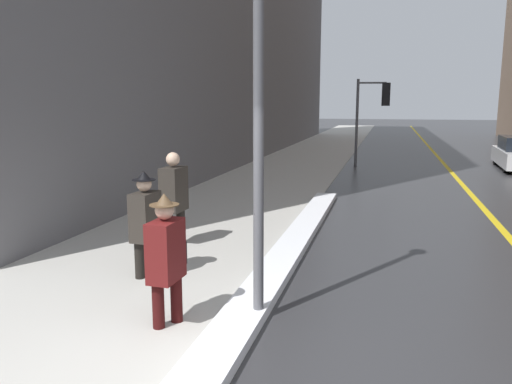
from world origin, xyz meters
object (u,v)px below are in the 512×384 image
object	(u,v)px
lamp_post	(259,51)
pedestrian_nearside	(167,255)
traffic_light_near	(375,104)
pedestrian_in_fedora	(146,220)
pedestrian_with_shoulder_bag	(174,194)

from	to	relation	value
lamp_post	pedestrian_nearside	bearing A→B (deg)	-156.81
pedestrian_nearside	traffic_light_near	bearing A→B (deg)	175.82
lamp_post	traffic_light_near	distance (m)	15.39
pedestrian_nearside	pedestrian_in_fedora	size ratio (longest dim) A/B	0.98
traffic_light_near	pedestrian_nearside	xyz separation A→B (m)	(-1.76, -15.77, -1.66)
traffic_light_near	pedestrian_with_shoulder_bag	bearing A→B (deg)	-112.14
lamp_post	traffic_light_near	size ratio (longest dim) A/B	1.48
traffic_light_near	pedestrian_in_fedora	size ratio (longest dim) A/B	2.20
pedestrian_nearside	pedestrian_in_fedora	xyz separation A→B (m)	(-0.98, 1.42, 0.02)
lamp_post	traffic_light_near	xyz separation A→B (m)	(0.80, 15.36, -0.56)
lamp_post	pedestrian_nearside	xyz separation A→B (m)	(-0.96, -0.41, -2.22)
traffic_light_near	pedestrian_with_shoulder_bag	world-z (taller)	traffic_light_near
traffic_light_near	pedestrian_nearside	world-z (taller)	traffic_light_near
pedestrian_nearside	pedestrian_with_shoulder_bag	bearing A→B (deg)	-155.21
pedestrian_nearside	pedestrian_with_shoulder_bag	size ratio (longest dim) A/B	0.92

